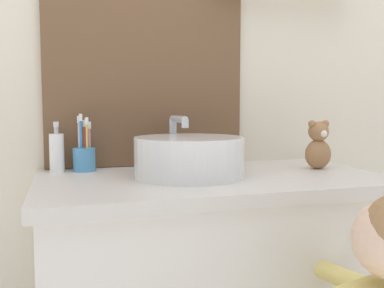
{
  "coord_description": "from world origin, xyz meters",
  "views": [
    {
      "loc": [
        -0.43,
        -0.85,
        1.0
      ],
      "look_at": [
        -0.08,
        0.27,
        0.9
      ],
      "focal_mm": 40.0,
      "sensor_mm": 36.0,
      "label": 1
    }
  ],
  "objects": [
    {
      "name": "teddy_bear",
      "position": [
        0.37,
        0.35,
        0.87
      ],
      "size": [
        0.09,
        0.07,
        0.16
      ],
      "color": "#9E7047",
      "rests_on": "vanity_counter"
    },
    {
      "name": "toothbrush_holder",
      "position": [
        -0.36,
        0.52,
        0.84
      ],
      "size": [
        0.07,
        0.07,
        0.18
      ],
      "color": "#4C93C6",
      "rests_on": "vanity_counter"
    },
    {
      "name": "wall_back",
      "position": [
        0.02,
        0.62,
        1.28
      ],
      "size": [
        3.2,
        0.18,
        2.5
      ],
      "color": "beige",
      "rests_on": "ground_plane"
    },
    {
      "name": "soap_dispenser",
      "position": [
        -0.44,
        0.52,
        0.86
      ],
      "size": [
        0.04,
        0.04,
        0.16
      ],
      "color": "white",
      "rests_on": "vanity_counter"
    },
    {
      "name": "sink_basin",
      "position": [
        -0.07,
        0.33,
        0.86
      ],
      "size": [
        0.32,
        0.37,
        0.17
      ],
      "color": "white",
      "rests_on": "vanity_counter"
    }
  ]
}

